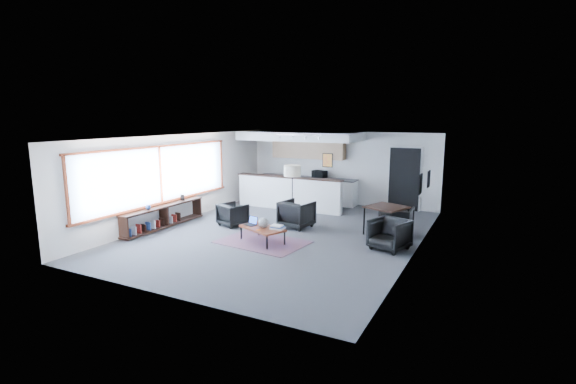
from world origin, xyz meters
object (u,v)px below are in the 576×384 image
at_px(dining_chair_far, 396,221).
at_px(coffee_table, 262,229).
at_px(floor_lamp, 292,173).
at_px(microwave, 319,173).
at_px(dining_table, 386,209).
at_px(laptop, 252,222).
at_px(dining_chair_near, 389,235).
at_px(book_stack, 277,227).
at_px(armchair_left, 233,213).
at_px(armchair_right, 297,213).
at_px(ceramic_pot, 263,223).

bearing_deg(dining_chair_far, coffee_table, 37.49).
xyz_separation_m(floor_lamp, microwave, (-0.40, 3.01, -0.40)).
xyz_separation_m(coffee_table, dining_table, (2.60, 2.09, 0.35)).
bearing_deg(dining_table, laptop, -146.28).
height_order(coffee_table, dining_chair_near, dining_chair_near).
bearing_deg(microwave, book_stack, -68.81).
bearing_deg(dining_chair_far, dining_chair_near, 94.79).
distance_m(laptop, book_stack, 0.78).
bearing_deg(armchair_left, dining_chair_near, -163.28).
bearing_deg(armchair_left, dining_chair_far, -145.54).
bearing_deg(armchair_right, floor_lamp, -41.39).
relative_size(armchair_left, dining_chair_far, 1.02).
bearing_deg(dining_table, dining_chair_far, 38.26).
height_order(armchair_right, floor_lamp, floor_lamp).
bearing_deg(microwave, laptop, -77.42).
xyz_separation_m(dining_table, microwave, (-3.20, 3.03, 0.39)).
relative_size(book_stack, dining_table, 0.27).
xyz_separation_m(ceramic_pot, armchair_left, (-1.65, 1.05, -0.16)).
bearing_deg(dining_chair_far, dining_table, 37.02).
bearing_deg(dining_chair_far, laptop, 32.84).
distance_m(armchair_left, dining_chair_far, 4.61).
bearing_deg(microwave, floor_lamp, -72.52).
bearing_deg(dining_chair_far, book_stack, 41.28).
height_order(laptop, dining_table, dining_table).
height_order(ceramic_pot, book_stack, ceramic_pot).
bearing_deg(dining_chair_near, ceramic_pot, -145.13).
relative_size(coffee_table, microwave, 2.73).
height_order(ceramic_pot, dining_chair_far, dining_chair_far).
height_order(laptop, ceramic_pot, ceramic_pot).
distance_m(ceramic_pot, dining_chair_near, 3.08).
xyz_separation_m(dining_chair_near, microwave, (-3.59, 4.26, 0.75)).
bearing_deg(laptop, ceramic_pot, 0.03).
height_order(dining_chair_far, microwave, microwave).
xyz_separation_m(armchair_right, microwave, (-0.74, 3.43, 0.67)).
bearing_deg(armchair_left, microwave, -84.89).
xyz_separation_m(coffee_table, dining_chair_far, (2.84, 2.28, -0.01)).
relative_size(book_stack, microwave, 0.66).
bearing_deg(armchair_right, dining_table, -161.75).
height_order(armchair_left, dining_chair_far, armchair_left).
height_order(floor_lamp, microwave, floor_lamp).
height_order(laptop, dining_chair_far, dining_chair_far).
xyz_separation_m(book_stack, dining_chair_near, (2.58, 0.82, -0.08)).
relative_size(armchair_left, armchair_right, 0.84).
bearing_deg(ceramic_pot, microwave, 97.16).
bearing_deg(dining_chair_near, coffee_table, -145.62).
bearing_deg(dining_table, armchair_right, -170.79).
bearing_deg(dining_table, coffee_table, -141.22).
bearing_deg(book_stack, dining_table, 42.95).
bearing_deg(microwave, dining_chair_far, -29.60).
xyz_separation_m(ceramic_pot, armchair_right, (0.10, 1.70, -0.09)).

